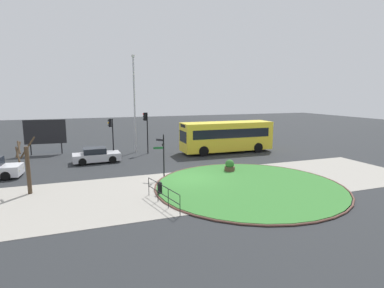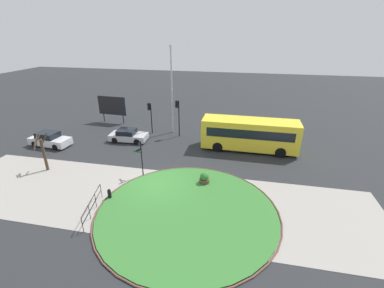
# 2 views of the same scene
# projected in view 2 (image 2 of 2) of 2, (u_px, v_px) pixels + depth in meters

# --- Properties ---
(ground) EXTENTS (120.00, 120.00, 0.00)m
(ground) POSITION_uv_depth(u_px,v_px,m) (157.00, 184.00, 20.79)
(ground) COLOR #282B2D
(sidewalk_paving) EXTENTS (32.00, 8.13, 0.02)m
(sidewalk_paving) POSITION_uv_depth(u_px,v_px,m) (148.00, 198.00, 19.05)
(sidewalk_paving) COLOR #9E998E
(sidewalk_paving) RESTS_ON ground
(grass_island) EXTENTS (11.89, 11.89, 0.10)m
(grass_island) POSITION_uv_depth(u_px,v_px,m) (187.00, 212.00, 17.61)
(grass_island) COLOR #387A33
(grass_island) RESTS_ON ground
(grass_kerb_ring) EXTENTS (12.20, 12.20, 0.11)m
(grass_kerb_ring) POSITION_uv_depth(u_px,v_px,m) (187.00, 212.00, 17.61)
(grass_kerb_ring) COLOR brown
(grass_kerb_ring) RESTS_ON ground
(signpost_directional) EXTENTS (0.77, 0.95, 3.13)m
(signpost_directional) POSITION_uv_depth(u_px,v_px,m) (141.00, 156.00, 21.29)
(signpost_directional) COLOR black
(signpost_directional) RESTS_ON ground
(bollard_foreground) EXTENTS (0.25, 0.25, 0.79)m
(bollard_foreground) POSITION_uv_depth(u_px,v_px,m) (109.00, 194.00, 18.89)
(bollard_foreground) COLOR black
(bollard_foreground) RESTS_ON ground
(railing_grass_edge) EXTENTS (0.82, 3.60, 1.10)m
(railing_grass_edge) POSITION_uv_depth(u_px,v_px,m) (92.00, 204.00, 17.27)
(railing_grass_edge) COLOR black
(railing_grass_edge) RESTS_ON ground
(bus_yellow) EXTENTS (9.38, 2.78, 3.10)m
(bus_yellow) POSITION_uv_depth(u_px,v_px,m) (250.00, 134.00, 26.18)
(bus_yellow) COLOR yellow
(bus_yellow) RESTS_ON ground
(car_near_lane) EXTENTS (4.06, 2.03, 1.30)m
(car_near_lane) POSITION_uv_depth(u_px,v_px,m) (128.00, 136.00, 28.64)
(car_near_lane) COLOR #B7B7BC
(car_near_lane) RESTS_ON ground
(car_far_lane) EXTENTS (4.35, 2.11, 1.49)m
(car_far_lane) POSITION_uv_depth(u_px,v_px,m) (50.00, 139.00, 27.44)
(car_far_lane) COLOR silver
(car_far_lane) RESTS_ON ground
(traffic_light_near) EXTENTS (0.49, 0.26, 4.11)m
(traffic_light_near) POSITION_uv_depth(u_px,v_px,m) (178.00, 111.00, 28.99)
(traffic_light_near) COLOR black
(traffic_light_near) RESTS_ON ground
(traffic_light_far) EXTENTS (0.49, 0.28, 3.57)m
(traffic_light_far) POSITION_uv_depth(u_px,v_px,m) (150.00, 111.00, 30.03)
(traffic_light_far) COLOR black
(traffic_light_far) RESTS_ON ground
(lamppost_tall) EXTENTS (0.32, 0.32, 9.71)m
(lamppost_tall) POSITION_uv_depth(u_px,v_px,m) (172.00, 89.00, 29.26)
(lamppost_tall) COLOR #B7B7BC
(lamppost_tall) RESTS_ON ground
(billboard_left) EXTENTS (3.83, 0.39, 3.43)m
(billboard_left) POSITION_uv_depth(u_px,v_px,m) (112.00, 106.00, 33.71)
(billboard_left) COLOR black
(billboard_left) RESTS_ON ground
(planter_near_signpost) EXTENTS (0.79, 0.79, 0.96)m
(planter_near_signpost) POSITION_uv_depth(u_px,v_px,m) (204.00, 179.00, 20.73)
(planter_near_signpost) COLOR brown
(planter_near_signpost) RESTS_ON ground
(street_tree_bare) EXTENTS (1.10, 1.14, 3.40)m
(street_tree_bare) POSITION_uv_depth(u_px,v_px,m) (43.00, 151.00, 22.26)
(street_tree_bare) COLOR #423323
(street_tree_bare) RESTS_ON ground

